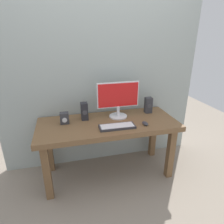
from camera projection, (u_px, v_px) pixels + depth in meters
The scene contains 9 objects.
ground_plane at pixel (109, 172), 2.49m from camera, with size 6.00×6.00×0.00m, color gray.
wall_back at pixel (100, 47), 2.27m from camera, with size 2.53×0.04×3.00m, color #9EA8A3.
desk at pixel (108, 130), 2.26m from camera, with size 1.59×0.66×0.71m.
monitor at pixel (118, 98), 2.29m from camera, with size 0.50×0.22×0.43m.
keyboard_primary at pixel (117, 127), 2.09m from camera, with size 0.39×0.16×0.03m.
mouse at pixel (145, 123), 2.16m from camera, with size 0.06×0.10×0.03m, color #333338.
speaker_right at pixel (148, 105), 2.47m from camera, with size 0.09×0.08×0.20m.
speaker_left at pixel (84, 111), 2.26m from camera, with size 0.08×0.10×0.20m.
audio_controller at pixel (64, 118), 2.17m from camera, with size 0.10×0.09×0.13m.
Camera 1 is at (-0.46, -1.97, 1.64)m, focal length 31.20 mm.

